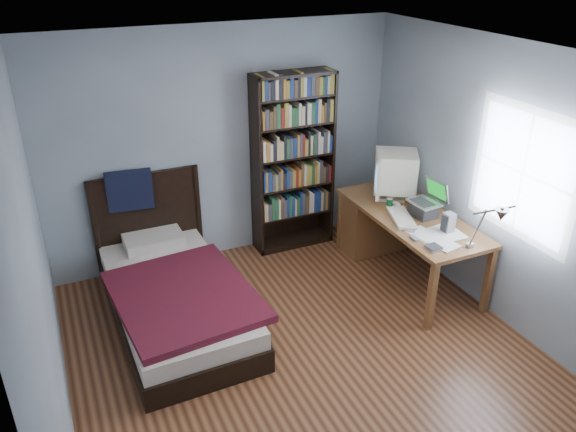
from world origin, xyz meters
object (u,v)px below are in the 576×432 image
object	(u,v)px
speaker	(448,223)
keyboard	(401,218)
desk	(382,222)
crt_monitor	(394,172)
laptop	(425,206)
bookshelf	(293,163)
soda_can	(389,204)
bed	(173,292)
desk_lamp	(497,218)

from	to	relation	value
speaker	keyboard	bearing A→B (deg)	118.14
desk	crt_monitor	distance (m)	0.60
desk	laptop	size ratio (longest dim) A/B	4.76
crt_monitor	speaker	world-z (taller)	crt_monitor
bookshelf	laptop	bearing A→B (deg)	-54.54
desk	speaker	world-z (taller)	speaker
soda_can	bookshelf	distance (m)	1.17
bed	keyboard	bearing A→B (deg)	-9.89
keyboard	speaker	bearing A→B (deg)	-40.05
laptop	soda_can	xyz separation A→B (m)	(-0.23, 0.28, -0.05)
desk_lamp	speaker	xyz separation A→B (m)	(0.12, 0.68, -0.38)
crt_monitor	speaker	size ratio (longest dim) A/B	3.28
laptop	speaker	world-z (taller)	laptop
crt_monitor	keyboard	world-z (taller)	crt_monitor
speaker	bookshelf	xyz separation A→B (m)	(-0.87, 1.60, 0.18)
soda_can	bed	world-z (taller)	bed
keyboard	bookshelf	size ratio (longest dim) A/B	0.24
desk	crt_monitor	xyz separation A→B (m)	(0.05, -0.07, 0.60)
keyboard	bed	size ratio (longest dim) A/B	0.23
desk_lamp	soda_can	distance (m)	1.40
keyboard	soda_can	xyz separation A→B (m)	(0.02, 0.25, 0.04)
soda_can	bookshelf	world-z (taller)	bookshelf
keyboard	laptop	bearing A→B (deg)	12.26
keyboard	speaker	distance (m)	0.48
keyboard	bed	xyz separation A→B (m)	(-2.23, 0.39, -0.49)
soda_can	desk_lamp	bearing A→B (deg)	-85.83
soda_can	bed	bearing A→B (deg)	176.38
keyboard	soda_can	bearing A→B (deg)	104.11
bookshelf	desk	bearing A→B (deg)	-40.32
crt_monitor	desk	bearing A→B (deg)	127.46
desk_lamp	speaker	world-z (taller)	desk_lamp
speaker	bed	distance (m)	2.66
desk	bookshelf	world-z (taller)	bookshelf
desk_lamp	bed	world-z (taller)	desk_lamp
crt_monitor	desk_lamp	size ratio (longest dim) A/B	1.06
laptop	bookshelf	distance (m)	1.52
desk_lamp	bed	distance (m)	2.93
desk	bed	bearing A→B (deg)	-176.37
soda_can	bookshelf	bearing A→B (deg)	124.05
laptop	speaker	size ratio (longest dim) A/B	1.92
speaker	bookshelf	distance (m)	1.83
keyboard	desk	bearing A→B (deg)	93.12
desk_lamp	speaker	size ratio (longest dim) A/B	3.10
desk	bookshelf	size ratio (longest dim) A/B	0.88
desk_lamp	bed	xyz separation A→B (m)	(-2.35, 1.47, -0.96)
desk	bed	xyz separation A→B (m)	(-2.39, -0.15, -0.17)
laptop	soda_can	size ratio (longest dim) A/B	3.28
speaker	soda_can	bearing A→B (deg)	105.93
keyboard	desk_lamp	bearing A→B (deg)	-64.87
bookshelf	desk_lamp	bearing A→B (deg)	-72.01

